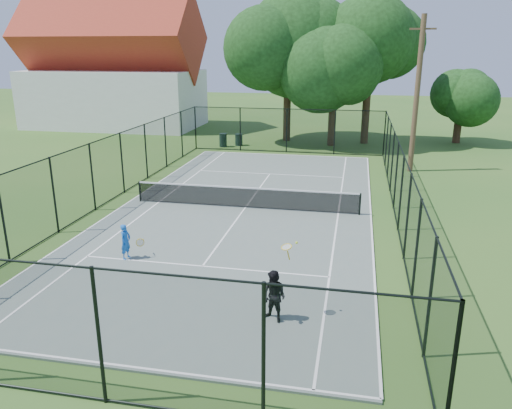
% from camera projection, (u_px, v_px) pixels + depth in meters
% --- Properties ---
extents(ground, '(120.00, 120.00, 0.00)m').
position_uv_depth(ground, '(245.00, 209.00, 22.28)').
color(ground, '#2C571E').
extents(tennis_court, '(11.00, 24.00, 0.06)m').
position_uv_depth(tennis_court, '(245.00, 208.00, 22.27)').
color(tennis_court, slate).
rests_on(tennis_court, ground).
extents(tennis_net, '(10.08, 0.08, 0.95)m').
position_uv_depth(tennis_net, '(245.00, 197.00, 22.10)').
color(tennis_net, black).
rests_on(tennis_net, tennis_court).
extents(fence, '(13.10, 26.10, 3.00)m').
position_uv_depth(fence, '(245.00, 176.00, 21.83)').
color(fence, black).
rests_on(fence, ground).
extents(tree_near_left, '(8.16, 8.16, 10.64)m').
position_uv_depth(tree_near_left, '(288.00, 53.00, 37.03)').
color(tree_near_left, '#332114').
rests_on(tree_near_left, ground).
extents(tree_near_mid, '(6.17, 6.17, 8.07)m').
position_uv_depth(tree_near_mid, '(334.00, 76.00, 35.49)').
color(tree_near_mid, '#332114').
rests_on(tree_near_mid, ground).
extents(tree_near_right, '(6.59, 6.59, 9.10)m').
position_uv_depth(tree_near_right, '(369.00, 64.00, 36.06)').
color(tree_near_right, '#332114').
rests_on(tree_near_right, ground).
extents(tree_far_right, '(4.02, 4.02, 5.32)m').
position_uv_depth(tree_far_right, '(461.00, 99.00, 37.03)').
color(tree_far_right, '#332114').
rests_on(tree_far_right, ground).
extents(building, '(15.30, 8.15, 11.87)m').
position_uv_depth(building, '(113.00, 71.00, 44.59)').
color(building, silver).
rests_on(building, ground).
extents(trash_bin_left, '(0.58, 0.58, 0.98)m').
position_uv_depth(trash_bin_left, '(223.00, 140.00, 36.25)').
color(trash_bin_left, black).
rests_on(trash_bin_left, ground).
extents(trash_bin_right, '(0.58, 0.58, 0.86)m').
position_uv_depth(trash_bin_right, '(239.00, 140.00, 36.77)').
color(trash_bin_right, black).
rests_on(trash_bin_right, ground).
extents(utility_pole, '(1.40, 0.30, 8.65)m').
position_uv_depth(utility_pole, '(417.00, 95.00, 27.90)').
color(utility_pole, '#4C3823').
rests_on(utility_pole, ground).
extents(player_blue, '(0.77, 0.49, 1.21)m').
position_uv_depth(player_blue, '(126.00, 242.00, 16.72)').
color(player_blue, blue).
rests_on(player_blue, tennis_court).
extents(player_black, '(0.94, 0.92, 2.06)m').
position_uv_depth(player_black, '(274.00, 296.00, 12.82)').
color(player_black, black).
rests_on(player_black, tennis_court).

